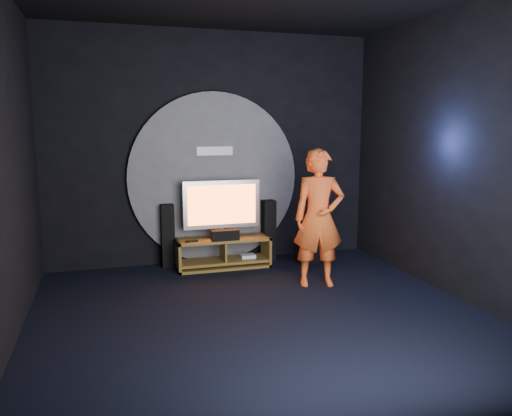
{
  "coord_description": "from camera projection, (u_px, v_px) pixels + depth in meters",
  "views": [
    {
      "loc": [
        -1.57,
        -5.01,
        2.1
      ],
      "look_at": [
        0.25,
        1.05,
        1.05
      ],
      "focal_mm": 35.0,
      "sensor_mm": 36.0,
      "label": 1
    }
  ],
  "objects": [
    {
      "name": "back_wall",
      "position": [
        213.0,
        149.0,
        7.6
      ],
      "size": [
        5.0,
        0.04,
        3.5
      ],
      "primitive_type": "cube",
      "color": "black",
      "rests_on": "ground"
    },
    {
      "name": "tower_speaker_right",
      "position": [
        268.0,
        230.0,
        7.81
      ],
      "size": [
        0.19,
        0.21,
        0.95
      ],
      "primitive_type": "cube",
      "color": "black",
      "rests_on": "ground"
    },
    {
      "name": "tv",
      "position": [
        222.0,
        206.0,
        7.38
      ],
      "size": [
        1.15,
        0.22,
        0.85
      ],
      "color": "#B1B0B8",
      "rests_on": "media_console"
    },
    {
      "name": "subwoofer",
      "position": [
        307.0,
        252.0,
        7.74
      ],
      "size": [
        0.3,
        0.3,
        0.33
      ],
      "primitive_type": "cube",
      "color": "black",
      "rests_on": "ground"
    },
    {
      "name": "remote",
      "position": [
        192.0,
        241.0,
        7.14
      ],
      "size": [
        0.18,
        0.05,
        0.02
      ],
      "primitive_type": "cube",
      "color": "black",
      "rests_on": "media_console"
    },
    {
      "name": "center_speaker",
      "position": [
        225.0,
        235.0,
        7.25
      ],
      "size": [
        0.4,
        0.15,
        0.15
      ],
      "primitive_type": "cube",
      "color": "black",
      "rests_on": "media_console"
    },
    {
      "name": "front_wall",
      "position": [
        391.0,
        187.0,
        2.87
      ],
      "size": [
        5.0,
        0.04,
        3.5
      ],
      "primitive_type": "cube",
      "color": "black",
      "rests_on": "ground"
    },
    {
      "name": "tower_speaker_left",
      "position": [
        168.0,
        236.0,
        7.44
      ],
      "size": [
        0.19,
        0.21,
        0.95
      ],
      "primitive_type": "cube",
      "color": "black",
      "rests_on": "ground"
    },
    {
      "name": "left_wall",
      "position": [
        0.0,
        164.0,
        4.53
      ],
      "size": [
        0.04,
        5.0,
        3.5
      ],
      "primitive_type": "cube",
      "color": "black",
      "rests_on": "ground"
    },
    {
      "name": "media_console",
      "position": [
        224.0,
        255.0,
        7.44
      ],
      "size": [
        1.39,
        0.45,
        0.45
      ],
      "color": "olive",
      "rests_on": "ground"
    },
    {
      "name": "floor",
      "position": [
        262.0,
        317.0,
        5.52
      ],
      "size": [
        5.0,
        5.0,
        0.0
      ],
      "primitive_type": "plane",
      "color": "black",
      "rests_on": "ground"
    },
    {
      "name": "right_wall",
      "position": [
        462.0,
        155.0,
        5.94
      ],
      "size": [
        0.04,
        5.0,
        3.5
      ],
      "primitive_type": "cube",
      "color": "black",
      "rests_on": "ground"
    },
    {
      "name": "player",
      "position": [
        319.0,
        218.0,
        6.52
      ],
      "size": [
        0.74,
        0.56,
        1.81
      ],
      "primitive_type": "imported",
      "rotation": [
        0.0,
        0.0,
        -0.21
      ],
      "color": "#E9561F",
      "rests_on": "ground"
    },
    {
      "name": "wall_disc_panel",
      "position": [
        214.0,
        178.0,
        7.62
      ],
      "size": [
        2.6,
        0.11,
        2.6
      ],
      "color": "#515156",
      "rests_on": "ground"
    }
  ]
}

